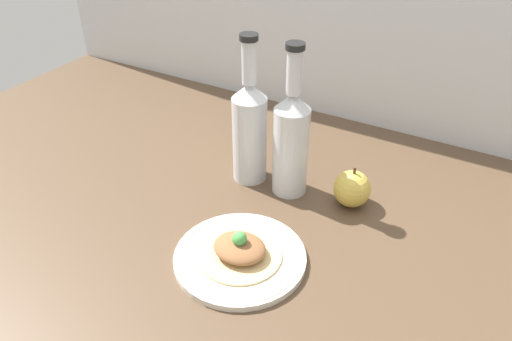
# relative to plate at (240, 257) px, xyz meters

# --- Properties ---
(ground_plane) EXTENTS (1.80, 1.10, 0.04)m
(ground_plane) POSITION_rel_plate_xyz_m (-0.09, 0.08, -0.03)
(ground_plane) COLOR brown
(plate) EXTENTS (0.24, 0.24, 0.01)m
(plate) POSITION_rel_plate_xyz_m (0.00, 0.00, 0.00)
(plate) COLOR silver
(plate) RESTS_ON ground_plane
(plated_food) EXTENTS (0.15, 0.15, 0.05)m
(plated_food) POSITION_rel_plate_xyz_m (0.00, 0.00, 0.02)
(plated_food) COLOR #D6BC7F
(plated_food) RESTS_ON plate
(cider_bottle_left) EXTENTS (0.07, 0.07, 0.33)m
(cider_bottle_left) POSITION_rel_plate_xyz_m (-0.12, 0.24, 0.12)
(cider_bottle_left) COLOR silver
(cider_bottle_left) RESTS_ON ground_plane
(cider_bottle_right) EXTENTS (0.07, 0.07, 0.33)m
(cider_bottle_right) POSITION_rel_plate_xyz_m (-0.02, 0.24, 0.12)
(cider_bottle_right) COLOR silver
(cider_bottle_right) RESTS_ON ground_plane
(apple) EXTENTS (0.08, 0.08, 0.09)m
(apple) POSITION_rel_plate_xyz_m (0.11, 0.26, 0.03)
(apple) COLOR gold
(apple) RESTS_ON ground_plane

